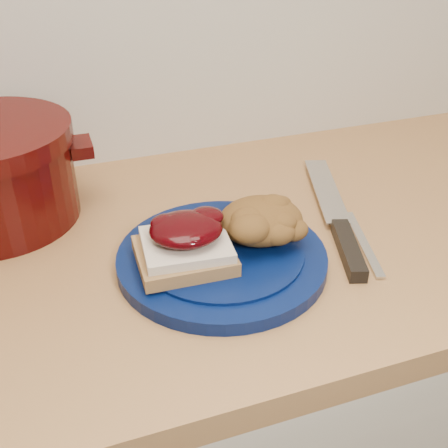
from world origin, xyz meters
name	(u,v)px	position (x,y,z in m)	size (l,w,h in m)	color
plate	(222,259)	(0.03, 1.43, 0.91)	(0.28, 0.28, 0.02)	#04113E
sandwich	(185,243)	(-0.02, 1.43, 0.95)	(0.12, 0.11, 0.06)	olive
stuffing_mound	(261,220)	(0.09, 1.44, 0.95)	(0.11, 0.10, 0.06)	brown
chef_knife	(342,231)	(0.21, 1.44, 0.91)	(0.13, 0.33, 0.02)	black
butter_knife	(363,242)	(0.23, 1.41, 0.90)	(0.16, 0.01, 0.00)	silver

